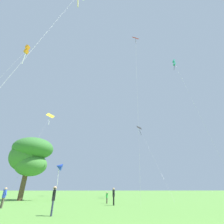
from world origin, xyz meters
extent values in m
cylinder|color=yellow|center=(-5.93, 9.63, 23.83)|extent=(0.46, 0.51, 2.92)
cylinder|color=silver|center=(-7.23, 6.32, 12.90)|extent=(2.30, 7.01, 25.81)
cube|color=red|center=(4.17, 19.22, 29.72)|extent=(1.42, 0.90, 1.04)
cylinder|color=#3F382D|center=(4.17, 19.22, 29.72)|extent=(1.17, 0.15, 0.41)
cylinder|color=black|center=(4.14, 19.08, 28.53)|extent=(0.12, 0.35, 1.47)
cylinder|color=silver|center=(2.97, 16.94, 14.81)|extent=(2.40, 4.57, 29.61)
cube|color=orange|center=(-17.08, 19.89, 26.12)|extent=(0.71, 0.78, 0.80)
cube|color=orange|center=(-17.08, 19.89, 25.03)|extent=(0.71, 0.78, 0.80)
cylinder|color=#3F382D|center=(-17.08, 19.89, 25.57)|extent=(0.05, 0.05, 1.56)
cylinder|color=silver|center=(-17.13, 19.96, 23.47)|extent=(0.23, 0.26, 2.80)
cube|color=teal|center=(14.47, 24.41, 29.07)|extent=(0.59, 0.61, 0.69)
cube|color=teal|center=(14.47, 24.41, 28.14)|extent=(0.59, 0.61, 0.69)
cylinder|color=#3F382D|center=(14.47, 24.41, 28.61)|extent=(0.04, 0.04, 1.32)
cylinder|color=black|center=(14.28, 24.44, 27.19)|extent=(0.47, 0.16, 1.67)
cylinder|color=silver|center=(14.59, 20.94, 14.24)|extent=(0.24, 6.96, 28.48)
cube|color=black|center=(6.68, 32.04, 14.73)|extent=(1.15, 1.07, 1.05)
cylinder|color=#3F382D|center=(6.68, 32.04, 14.73)|extent=(1.15, 0.05, 0.48)
cylinder|color=black|center=(6.88, 32.07, 13.61)|extent=(0.46, 0.14, 1.35)
cylinder|color=silver|center=(7.12, 26.08, 7.32)|extent=(0.88, 11.93, 14.63)
cube|color=yellow|center=(-14.05, 30.41, 16.52)|extent=(1.57, 1.32, 1.52)
cylinder|color=#3F382D|center=(-14.05, 30.41, 16.52)|extent=(1.29, 0.21, 0.85)
cylinder|color=silver|center=(-14.00, 30.22, 15.05)|extent=(0.20, 0.46, 1.82)
cylinder|color=silver|center=(-14.46, 26.24, 8.20)|extent=(0.83, 8.34, 16.40)
cone|color=blue|center=(-12.81, 39.74, 6.63)|extent=(2.04, 1.96, 2.09)
cylinder|color=silver|center=(-12.67, 39.59, 4.20)|extent=(0.41, 0.44, 3.43)
cylinder|color=silver|center=(-11.43, 34.52, 3.24)|extent=(2.76, 10.45, 6.48)
cylinder|color=#665B4C|center=(-10.84, 13.60, 0.40)|extent=(0.11, 0.11, 0.81)
cylinder|color=#665B4C|center=(-10.68, 13.54, 0.40)|extent=(0.11, 0.11, 0.81)
cube|color=blue|center=(-10.76, 13.57, 1.11)|extent=(0.26, 0.25, 0.60)
cylinder|color=blue|center=(-10.88, 13.61, 1.26)|extent=(0.28, 0.18, 0.56)
cylinder|color=blue|center=(-10.64, 13.52, 1.26)|extent=(0.28, 0.18, 0.56)
sphere|color=tan|center=(-10.76, 13.57, 1.52)|extent=(0.22, 0.22, 0.22)
cylinder|color=#665B4C|center=(-1.38, 17.86, 0.29)|extent=(0.08, 0.08, 0.59)
cylinder|color=#665B4C|center=(-1.46, 17.95, 0.29)|extent=(0.08, 0.08, 0.59)
cube|color=green|center=(-1.42, 17.90, 0.81)|extent=(0.20, 0.20, 0.44)
cylinder|color=green|center=(-1.35, 17.84, 0.92)|extent=(0.18, 0.18, 0.41)
cylinder|color=green|center=(-1.49, 17.97, 0.92)|extent=(0.18, 0.18, 0.41)
sphere|color=tan|center=(-1.42, 17.90, 1.11)|extent=(0.16, 0.16, 0.16)
cylinder|color=#2D3351|center=(-5.18, 8.75, 0.41)|extent=(0.11, 0.11, 0.83)
cylinder|color=#2D3351|center=(-5.23, 8.92, 0.41)|extent=(0.11, 0.11, 0.83)
cube|color=black|center=(-5.20, 8.84, 1.14)|extent=(0.24, 0.25, 0.62)
cylinder|color=black|center=(-5.17, 8.71, 1.29)|extent=(0.15, 0.29, 0.58)
cylinder|color=black|center=(-5.24, 8.96, 1.29)|extent=(0.15, 0.29, 0.58)
sphere|color=tan|center=(-5.20, 8.84, 1.56)|extent=(0.23, 0.23, 0.23)
cylinder|color=black|center=(-0.83, 15.64, 0.40)|extent=(0.11, 0.11, 0.80)
cylinder|color=black|center=(-0.79, 15.48, 0.40)|extent=(0.11, 0.11, 0.80)
cube|color=black|center=(-0.81, 15.56, 1.10)|extent=(0.23, 0.24, 0.60)
cylinder|color=black|center=(-0.84, 15.68, 1.25)|extent=(0.15, 0.28, 0.56)
cylinder|color=black|center=(-0.78, 15.44, 1.25)|extent=(0.15, 0.28, 0.56)
sphere|color=tan|center=(-0.81, 15.56, 1.51)|extent=(0.22, 0.22, 0.22)
cylinder|color=brown|center=(-13.80, 23.91, 3.52)|extent=(0.70, 0.70, 7.05)
ellipsoid|color=#427F38|center=(-13.30, 24.00, 4.93)|extent=(4.78, 4.78, 3.35)
ellipsoid|color=#427F38|center=(-14.37, 23.72, 6.20)|extent=(4.62, 4.62, 4.48)
ellipsoid|color=#387533|center=(-13.40, 23.80, 7.47)|extent=(6.21, 6.21, 3.43)
camera|label=1|loc=(-2.23, -2.86, 1.49)|focal=25.18mm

